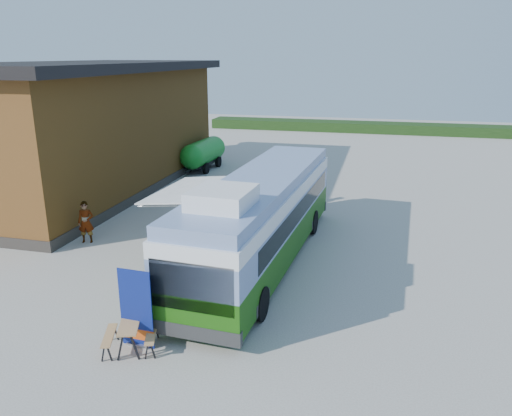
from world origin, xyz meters
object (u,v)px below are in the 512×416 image
(bus, at_px, (262,216))
(slurry_tanker, at_px, (203,153))
(banner, at_px, (137,316))
(person_b, at_px, (292,188))
(picnic_table, at_px, (130,330))
(person_a, at_px, (86,222))

(bus, distance_m, slurry_tanker, 17.23)
(bus, relative_size, slurry_tanker, 2.32)
(banner, relative_size, person_b, 1.18)
(person_b, distance_m, slurry_tanker, 10.60)
(banner, distance_m, person_b, 14.77)
(banner, distance_m, picnic_table, 0.43)
(banner, height_order, slurry_tanker, banner)
(picnic_table, height_order, slurry_tanker, slurry_tanker)
(picnic_table, xyz_separation_m, person_a, (-5.84, 7.14, 0.33))
(person_a, xyz_separation_m, person_b, (7.73, 7.74, 0.06))
(bus, distance_m, picnic_table, 7.29)
(slurry_tanker, bearing_deg, person_a, -86.19)
(banner, xyz_separation_m, person_b, (1.77, 14.67, 0.03))
(person_a, xyz_separation_m, slurry_tanker, (-0.00, 14.98, 0.29))
(picnic_table, bearing_deg, banner, 38.90)
(bus, distance_m, banner, 7.00)
(banner, bearing_deg, bus, 76.82)
(bus, height_order, person_a, bus)
(banner, relative_size, person_a, 1.26)
(banner, relative_size, picnic_table, 1.34)
(person_b, height_order, slurry_tanker, slurry_tanker)
(person_a, relative_size, person_b, 0.94)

